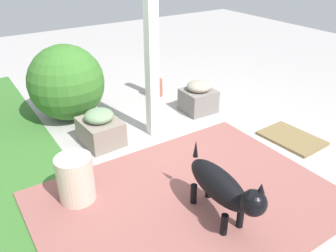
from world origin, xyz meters
name	(u,v)px	position (x,y,z in m)	size (l,w,h in m)	color
ground_plane	(172,146)	(0.00, 0.00, 0.00)	(12.00, 12.00, 0.00)	#AAA4A3
brick_path	(188,201)	(-0.81, 0.38, 0.01)	(1.80, 2.40, 0.02)	#935750
porch_pillar	(151,38)	(0.36, 0.01, 1.07)	(0.11, 0.11, 2.15)	white
stone_planter_nearest	(198,97)	(0.54, -0.76, 0.19)	(0.38, 0.39, 0.40)	gray
stone_planter_mid	(100,128)	(0.48, 0.59, 0.17)	(0.48, 0.40, 0.39)	gray
round_shrub	(66,83)	(1.27, 0.65, 0.45)	(0.89, 0.89, 0.89)	#366D27
terracotta_pot_tall	(154,77)	(1.27, -0.56, 0.26)	(0.22, 0.22, 0.74)	#9B5841
dog	(222,187)	(-1.12, 0.31, 0.32)	(0.80, 0.26, 0.55)	black
ceramic_urn	(76,179)	(-0.28, 1.14, 0.21)	(0.30, 0.30, 0.42)	beige
doormat	(292,138)	(-0.60, -1.17, 0.01)	(0.63, 0.45, 0.03)	olive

